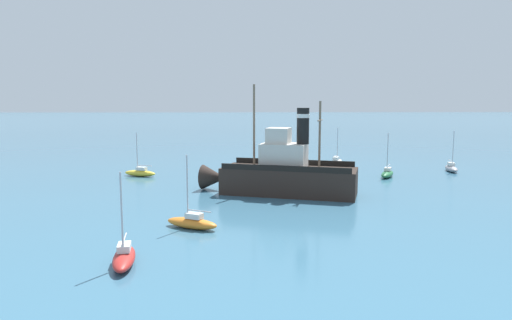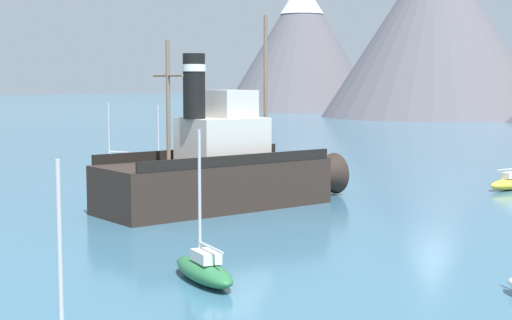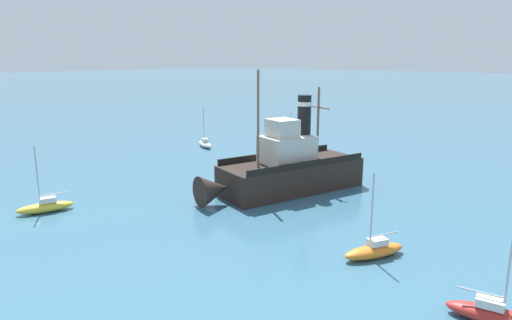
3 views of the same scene
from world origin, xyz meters
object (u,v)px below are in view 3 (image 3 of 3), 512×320
at_px(sailboat_grey, 305,135).
at_px(sailboat_yellow, 45,206).
at_px(sailboat_red, 494,314).
at_px(sailboat_white, 205,143).
at_px(old_tugboat, 286,170).
at_px(sailboat_green, 289,149).
at_px(sailboat_orange, 374,250).

distance_m(sailboat_grey, sailboat_yellow, 36.64).
distance_m(sailboat_yellow, sailboat_red, 28.51).
xyz_separation_m(sailboat_grey, sailboat_yellow, (-2.65, 36.55, 0.00)).
distance_m(sailboat_yellow, sailboat_white, 25.46).
bearing_deg(old_tugboat, sailboat_yellow, 56.66).
distance_m(sailboat_green, sailboat_grey, 9.79).
xyz_separation_m(old_tugboat, sailboat_orange, (-11.29, 6.96, -1.40)).
bearing_deg(sailboat_grey, sailboat_red, 134.60).
bearing_deg(sailboat_yellow, sailboat_orange, -158.88).
relative_size(old_tugboat, sailboat_green, 3.01).
distance_m(old_tugboat, sailboat_green, 15.23).
relative_size(old_tugboat, sailboat_white, 3.01).
distance_m(sailboat_green, sailboat_yellow, 27.60).
height_order(sailboat_yellow, sailboat_red, same).
relative_size(sailboat_grey, sailboat_yellow, 1.00).
bearing_deg(sailboat_red, sailboat_white, -26.62).
xyz_separation_m(sailboat_grey, sailboat_orange, (-23.93, 28.33, 0.00)).
bearing_deg(sailboat_green, old_tugboat, 125.14).
bearing_deg(sailboat_yellow, sailboat_green, -92.61).
bearing_deg(sailboat_white, sailboat_yellow, 110.15).
height_order(sailboat_green, sailboat_red, same).
bearing_deg(sailboat_grey, sailboat_white, 64.18).
height_order(old_tugboat, sailboat_white, old_tugboat).
bearing_deg(sailboat_red, sailboat_green, -39.57).
xyz_separation_m(old_tugboat, sailboat_green, (8.73, -12.40, -1.40)).
bearing_deg(old_tugboat, sailboat_white, -24.96).
xyz_separation_m(sailboat_red, sailboat_orange, (6.70, -2.73, 0.00)).
xyz_separation_m(sailboat_green, sailboat_yellow, (1.26, 27.57, 0.00)).
height_order(sailboat_green, sailboat_orange, same).
bearing_deg(sailboat_grey, sailboat_yellow, 94.15).
relative_size(sailboat_grey, sailboat_white, 1.00).
bearing_deg(sailboat_white, sailboat_red, 153.38).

